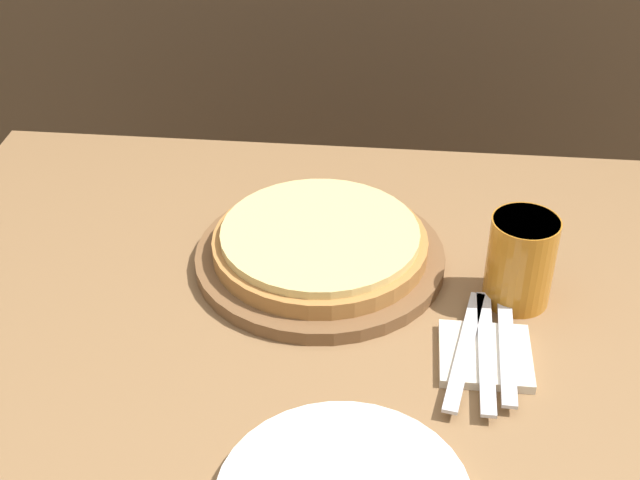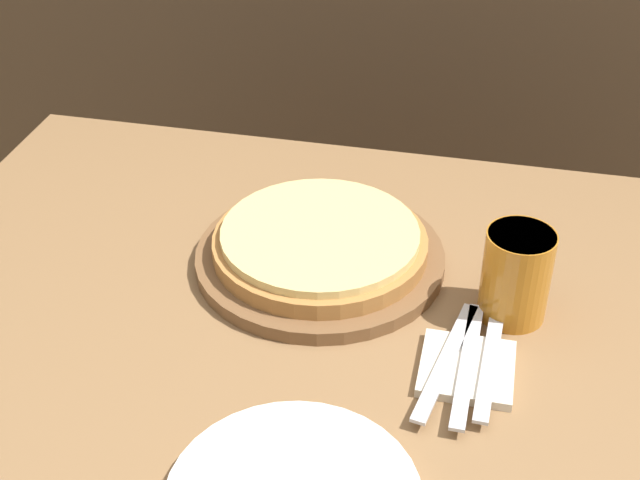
% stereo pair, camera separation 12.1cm
% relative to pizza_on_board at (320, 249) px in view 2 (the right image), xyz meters
% --- Properties ---
extents(pizza_on_board, '(0.34, 0.34, 0.06)m').
position_rel_pizza_on_board_xyz_m(pizza_on_board, '(0.00, 0.00, 0.00)').
color(pizza_on_board, brown).
rests_on(pizza_on_board, dining_table).
extents(beer_glass, '(0.09, 0.09, 0.12)m').
position_rel_pizza_on_board_xyz_m(beer_glass, '(0.26, -0.05, 0.04)').
color(beer_glass, '#B7701E').
rests_on(beer_glass, dining_table).
extents(napkin_stack, '(0.11, 0.11, 0.01)m').
position_rel_pizza_on_board_xyz_m(napkin_stack, '(0.22, -0.17, -0.02)').
color(napkin_stack, beige).
rests_on(napkin_stack, dining_table).
extents(fork, '(0.06, 0.22, 0.00)m').
position_rel_pizza_on_board_xyz_m(fork, '(0.19, -0.17, -0.01)').
color(fork, silver).
rests_on(fork, napkin_stack).
extents(dinner_knife, '(0.02, 0.22, 0.00)m').
position_rel_pizza_on_board_xyz_m(dinner_knife, '(0.22, -0.17, -0.01)').
color(dinner_knife, silver).
rests_on(dinner_knife, napkin_stack).
extents(spoon, '(0.03, 0.19, 0.00)m').
position_rel_pizza_on_board_xyz_m(spoon, '(0.24, -0.17, -0.01)').
color(spoon, silver).
rests_on(spoon, napkin_stack).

